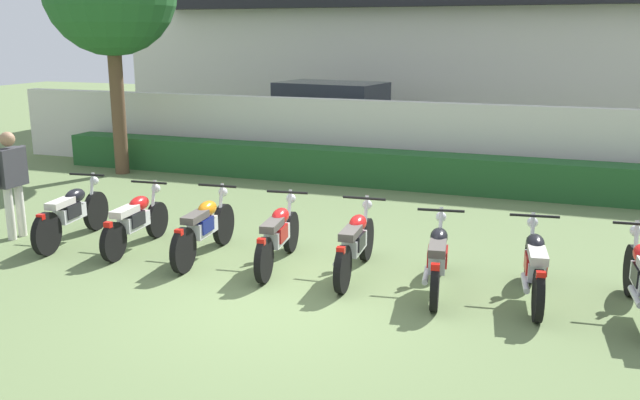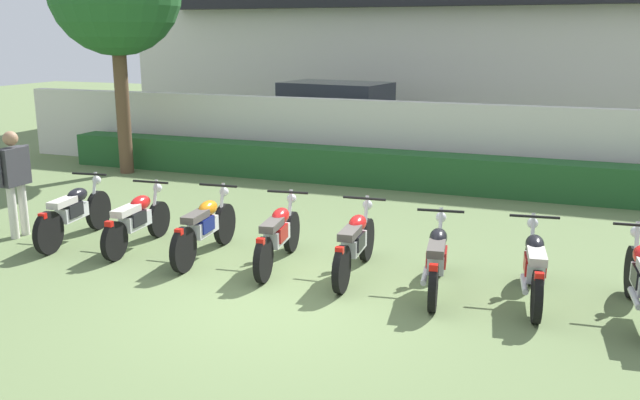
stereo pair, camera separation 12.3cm
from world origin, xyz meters
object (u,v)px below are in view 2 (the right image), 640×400
inspector_person (14,175)px  motorcycle_in_row_1 (137,220)px  motorcycle_in_row_0 (74,212)px  motorcycle_in_row_5 (437,258)px  motorcycle_in_row_3 (278,235)px  motorcycle_in_row_6 (534,266)px  motorcycle_in_row_2 (205,227)px  motorcycle_in_row_4 (355,243)px  parked_car (341,119)px

inspector_person → motorcycle_in_row_1: bearing=4.6°
motorcycle_in_row_0 → motorcycle_in_row_1: size_ratio=1.10×
motorcycle_in_row_5 → motorcycle_in_row_0: bearing=80.6°
motorcycle_in_row_3 → motorcycle_in_row_6: motorcycle_in_row_3 is taller
motorcycle_in_row_5 → motorcycle_in_row_1: bearing=79.8°
motorcycle_in_row_1 → motorcycle_in_row_2: size_ratio=0.92×
motorcycle_in_row_2 → motorcycle_in_row_6: bearing=-95.0°
motorcycle_in_row_1 → motorcycle_in_row_2: motorcycle_in_row_2 is taller
motorcycle_in_row_0 → motorcycle_in_row_4: motorcycle_in_row_0 is taller
motorcycle_in_row_0 → motorcycle_in_row_6: (6.83, -0.05, -0.01)m
motorcycle_in_row_2 → motorcycle_in_row_4: bearing=-93.1°
parked_car → motorcycle_in_row_1: bearing=-82.6°
parked_car → motorcycle_in_row_5: bearing=-55.7°
motorcycle_in_row_2 → motorcycle_in_row_5: motorcycle_in_row_2 is taller
motorcycle_in_row_5 → inspector_person: (-6.66, 0.00, 0.56)m
motorcycle_in_row_4 → inspector_person: size_ratio=1.14×
motorcycle_in_row_2 → motorcycle_in_row_5: size_ratio=1.06×
motorcycle_in_row_4 → inspector_person: inspector_person is taller
motorcycle_in_row_5 → motorcycle_in_row_6: (1.15, 0.09, 0.01)m
motorcycle_in_row_6 → inspector_person: bearing=83.1°
inspector_person → motorcycle_in_row_5: bearing=-0.0°
motorcycle_in_row_2 → motorcycle_in_row_3: motorcycle_in_row_2 is taller
motorcycle_in_row_4 → inspector_person: (-5.52, -0.19, 0.55)m
motorcycle_in_row_0 → inspector_person: size_ratio=1.17×
motorcycle_in_row_6 → motorcycle_in_row_3: bearing=80.8°
motorcycle_in_row_4 → inspector_person: bearing=88.5°
motorcycle_in_row_4 → motorcycle_in_row_5: motorcycle_in_row_4 is taller
motorcycle_in_row_6 → motorcycle_in_row_1: bearing=81.6°
motorcycle_in_row_5 → motorcycle_in_row_6: size_ratio=1.00×
motorcycle_in_row_3 → motorcycle_in_row_4: (1.11, 0.01, 0.00)m
motorcycle_in_row_0 → motorcycle_in_row_4: size_ratio=1.03×
motorcycle_in_row_6 → motorcycle_in_row_5: bearing=86.9°
motorcycle_in_row_3 → motorcycle_in_row_6: size_ratio=1.04×
parked_car → motorcycle_in_row_2: (1.04, -8.89, -0.48)m
motorcycle_in_row_1 → motorcycle_in_row_6: motorcycle_in_row_6 is taller
motorcycle_in_row_2 → motorcycle_in_row_4: size_ratio=1.02×
motorcycle_in_row_0 → inspector_person: inspector_person is taller
motorcycle_in_row_0 → motorcycle_in_row_1: bearing=-95.4°
motorcycle_in_row_2 → motorcycle_in_row_5: bearing=-96.8°
motorcycle_in_row_6 → motorcycle_in_row_2: bearing=81.6°
parked_car → inspector_person: 9.32m
motorcycle_in_row_6 → parked_car: bearing=24.3°
motorcycle_in_row_5 → inspector_person: 6.68m
motorcycle_in_row_0 → motorcycle_in_row_5: bearing=-98.8°
motorcycle_in_row_6 → inspector_person: inspector_person is taller
motorcycle_in_row_1 → motorcycle_in_row_6: size_ratio=0.97×
motorcycle_in_row_1 → inspector_person: (-2.11, -0.17, 0.56)m
parked_car → motorcycle_in_row_1: 8.89m
inspector_person → motorcycle_in_row_6: bearing=0.6°
motorcycle_in_row_4 → motorcycle_in_row_5: size_ratio=1.05×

